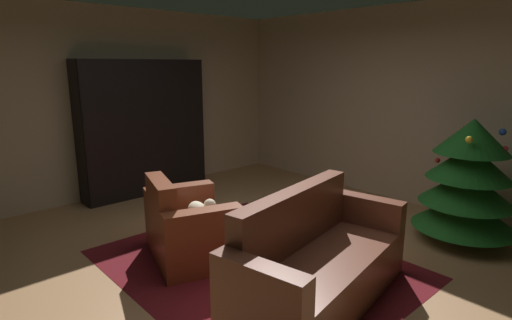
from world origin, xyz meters
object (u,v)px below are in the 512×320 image
at_px(book_stack_on_table, 274,220).
at_px(couch_red, 317,266).
at_px(armchair_red, 188,229).
at_px(decorated_tree, 467,181).
at_px(bottle_on_table, 279,221).
at_px(coffee_table, 270,228).
at_px(bookshelf_unit, 153,127).

bearing_deg(book_stack_on_table, couch_red, -15.64).
bearing_deg(armchair_red, decorated_tree, 54.94).
height_order(book_stack_on_table, bottle_on_table, bottle_on_table).
height_order(armchair_red, book_stack_on_table, armchair_red).
height_order(coffee_table, decorated_tree, decorated_tree).
distance_m(coffee_table, bottle_on_table, 0.24).
height_order(bookshelf_unit, book_stack_on_table, bookshelf_unit).
distance_m(armchair_red, couch_red, 1.47).
height_order(couch_red, book_stack_on_table, couch_red).
bearing_deg(couch_red, coffee_table, 166.41).
height_order(bookshelf_unit, couch_red, bookshelf_unit).
relative_size(armchair_red, book_stack_on_table, 5.67).
distance_m(couch_red, decorated_tree, 2.22).
relative_size(coffee_table, book_stack_on_table, 3.16).
xyz_separation_m(coffee_table, decorated_tree, (1.08, 1.98, 0.33)).
bearing_deg(decorated_tree, couch_red, -98.67).
bearing_deg(bottle_on_table, armchair_red, -151.44).
relative_size(couch_red, coffee_table, 2.92).
distance_m(armchair_red, book_stack_on_table, 0.92).
xyz_separation_m(bookshelf_unit, book_stack_on_table, (3.03, -0.36, -0.55)).
relative_size(armchair_red, couch_red, 0.62).
bearing_deg(bookshelf_unit, book_stack_on_table, -6.83).
bearing_deg(decorated_tree, armchair_red, -125.06).
xyz_separation_m(armchair_red, coffee_table, (0.68, 0.52, 0.07)).
relative_size(book_stack_on_table, decorated_tree, 0.16).
height_order(book_stack_on_table, decorated_tree, decorated_tree).
xyz_separation_m(armchair_red, decorated_tree, (1.76, 2.50, 0.40)).
height_order(bookshelf_unit, coffee_table, bookshelf_unit).
bearing_deg(decorated_tree, bottle_on_table, -113.81).
xyz_separation_m(couch_red, bottle_on_table, (-0.57, 0.13, 0.20)).
height_order(armchair_red, couch_red, couch_red).
bearing_deg(armchair_red, bookshelf_unit, 158.64).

